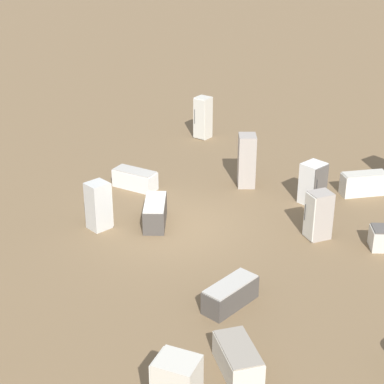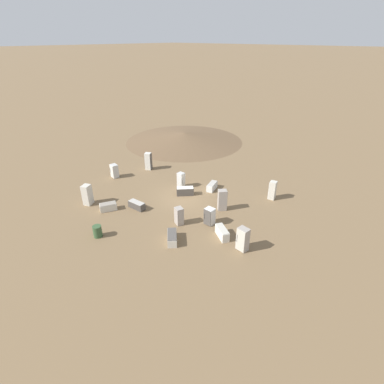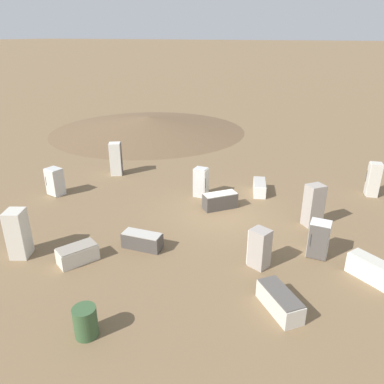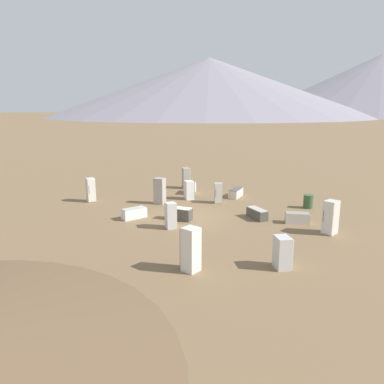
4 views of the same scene
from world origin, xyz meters
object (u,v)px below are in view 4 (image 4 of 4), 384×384
(discarded_fridge_5, at_px, (134,213))
(discarded_fridge_11, at_px, (189,190))
(discarded_fridge_1, at_px, (191,188))
(discarded_fridge_7, at_px, (218,193))
(discarded_fridge_13, at_px, (297,218))
(discarded_fridge_8, at_px, (186,178))
(discarded_fridge_12, at_px, (283,253))
(discarded_fridge_2, at_px, (171,215))
(discarded_fridge_6, at_px, (91,190))
(discarded_fridge_3, at_px, (257,214))
(discarded_fridge_0, at_px, (191,249))
(discarded_fridge_10, at_px, (236,193))
(discarded_fridge_4, at_px, (160,191))
(discarded_fridge_9, at_px, (179,214))
(discarded_fridge_14, at_px, (331,217))
(rusty_barrel, at_px, (308,201))

(discarded_fridge_5, distance_m, discarded_fridge_11, 6.12)
(discarded_fridge_1, bearing_deg, discarded_fridge_7, 134.33)
(discarded_fridge_13, bearing_deg, discarded_fridge_8, -138.19)
(discarded_fridge_5, height_order, discarded_fridge_12, discarded_fridge_12)
(discarded_fridge_8, distance_m, discarded_fridge_13, 12.09)
(discarded_fridge_2, bearing_deg, discarded_fridge_6, 115.04)
(discarded_fridge_11, bearing_deg, discarded_fridge_13, 27.56)
(discarded_fridge_1, bearing_deg, discarded_fridge_3, 132.34)
(discarded_fridge_0, relative_size, discarded_fridge_13, 1.22)
(discarded_fridge_6, distance_m, discarded_fridge_13, 14.79)
(discarded_fridge_13, bearing_deg, discarded_fridge_3, -105.08)
(discarded_fridge_1, xyz_separation_m, discarded_fridge_13, (9.72, 3.41, -0.07))
(discarded_fridge_10, bearing_deg, discarded_fridge_4, -135.54)
(discarded_fridge_6, height_order, discarded_fridge_11, discarded_fridge_6)
(discarded_fridge_0, height_order, discarded_fridge_8, discarded_fridge_0)
(discarded_fridge_0, distance_m, discarded_fridge_3, 8.72)
(discarded_fridge_5, bearing_deg, discarded_fridge_12, 8.27)
(discarded_fridge_7, bearing_deg, discarded_fridge_0, 81.43)
(discarded_fridge_1, xyz_separation_m, discarded_fridge_12, (15.01, -1.01, 0.32))
(discarded_fridge_2, distance_m, discarded_fridge_10, 8.96)
(discarded_fridge_2, xyz_separation_m, discarded_fridge_10, (-5.69, 6.91, -0.43))
(discarded_fridge_3, distance_m, discarded_fridge_13, 2.44)
(discarded_fridge_11, bearing_deg, discarded_fridge_9, -26.11)
(discarded_fridge_2, distance_m, discarded_fridge_5, 3.13)
(discarded_fridge_6, height_order, discarded_fridge_14, discarded_fridge_14)
(discarded_fridge_3, relative_size, discarded_fridge_12, 1.13)
(discarded_fridge_3, distance_m, discarded_fridge_11, 6.69)
(discarded_fridge_2, distance_m, rusty_barrel, 10.28)
(discarded_fridge_11, height_order, rusty_barrel, discarded_fridge_11)
(discarded_fridge_12, bearing_deg, rusty_barrel, 148.10)
(discarded_fridge_3, relative_size, discarded_fridge_13, 1.02)
(discarded_fridge_1, xyz_separation_m, discarded_fridge_4, (2.43, -3.23, 0.55))
(discarded_fridge_10, bearing_deg, discarded_fridge_1, -175.83)
(discarded_fridge_3, height_order, discarded_fridge_10, discarded_fridge_10)
(discarded_fridge_0, height_order, discarded_fridge_1, discarded_fridge_0)
(discarded_fridge_5, relative_size, discarded_fridge_9, 1.03)
(rusty_barrel, bearing_deg, discarded_fridge_9, -92.12)
(discarded_fridge_9, xyz_separation_m, discarded_fridge_10, (-4.25, 5.97, -0.06))
(discarded_fridge_12, height_order, rusty_barrel, discarded_fridge_12)
(discarded_fridge_0, relative_size, discarded_fridge_14, 1.03)
(discarded_fridge_4, bearing_deg, discarded_fridge_14, -100.48)
(discarded_fridge_1, xyz_separation_m, discarded_fridge_14, (11.94, 3.98, 0.54))
(discarded_fridge_7, xyz_separation_m, discarded_fridge_12, (11.35, -1.86, -0.02))
(discarded_fridge_0, distance_m, discarded_fridge_5, 8.53)
(discarded_fridge_7, height_order, discarded_fridge_10, discarded_fridge_7)
(discarded_fridge_5, bearing_deg, discarded_fridge_2, 13.94)
(discarded_fridge_12, bearing_deg, discarded_fridge_9, -155.85)
(discarded_fridge_0, height_order, discarded_fridge_2, discarded_fridge_0)
(discarded_fridge_4, bearing_deg, discarded_fridge_9, -135.88)
(discarded_fridge_5, height_order, discarded_fridge_8, discarded_fridge_8)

